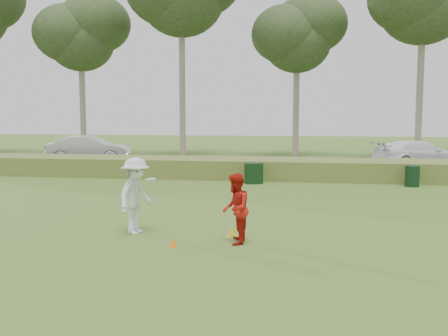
% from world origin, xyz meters
% --- Properties ---
extents(ground, '(120.00, 120.00, 0.00)m').
position_xyz_m(ground, '(0.00, 0.00, 0.00)').
color(ground, '#3C6120').
rests_on(ground, ground).
extents(reed_strip, '(80.00, 3.00, 0.90)m').
position_xyz_m(reed_strip, '(0.00, 12.00, 0.45)').
color(reed_strip, '#566729').
rests_on(reed_strip, ground).
extents(park_road, '(80.00, 6.00, 0.06)m').
position_xyz_m(park_road, '(0.00, 17.00, 0.03)').
color(park_road, '#2D2D2D').
rests_on(park_road, ground).
extents(tree_2, '(6.50, 6.50, 12.00)m').
position_xyz_m(tree_2, '(-14.00, 24.00, 8.97)').
color(tree_2, gray).
rests_on(tree_2, ground).
extents(tree_4, '(6.24, 6.24, 11.50)m').
position_xyz_m(tree_4, '(2.00, 24.50, 8.59)').
color(tree_4, gray).
rests_on(tree_4, ground).
extents(player_white, '(1.03, 1.39, 1.95)m').
position_xyz_m(player_white, '(-1.67, 0.13, 0.97)').
color(player_white, silver).
rests_on(player_white, ground).
extents(player_red, '(0.67, 0.84, 1.67)m').
position_xyz_m(player_red, '(0.98, -0.49, 0.83)').
color(player_red, '#B6190F').
rests_on(player_red, ground).
extents(cone_orange, '(0.20, 0.20, 0.22)m').
position_xyz_m(cone_orange, '(-0.39, -1.02, 0.11)').
color(cone_orange, orange).
rests_on(cone_orange, ground).
extents(cone_yellow, '(0.23, 0.23, 0.25)m').
position_xyz_m(cone_yellow, '(0.80, 0.12, 0.13)').
color(cone_yellow, yellow).
rests_on(cone_yellow, ground).
extents(utility_cabinet, '(0.85, 0.71, 0.91)m').
position_xyz_m(utility_cabinet, '(0.41, 9.79, 0.45)').
color(utility_cabinet, black).
rests_on(utility_cabinet, ground).
extents(trash_bin, '(0.75, 0.75, 0.89)m').
position_xyz_m(trash_bin, '(7.11, 9.95, 0.44)').
color(trash_bin, black).
rests_on(trash_bin, ground).
extents(car_mid, '(5.33, 2.82, 1.67)m').
position_xyz_m(car_mid, '(-10.63, 17.36, 0.90)').
color(car_mid, silver).
rests_on(car_mid, park_road).
extents(car_right, '(5.65, 3.92, 1.52)m').
position_xyz_m(car_right, '(9.00, 17.36, 0.82)').
color(car_right, white).
rests_on(car_right, park_road).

